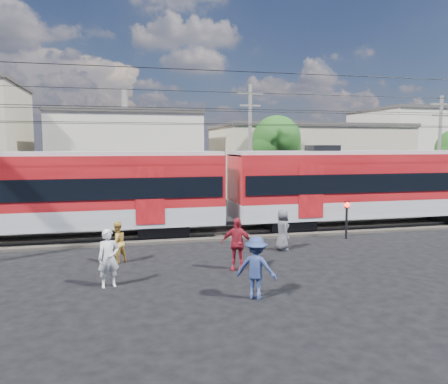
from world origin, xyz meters
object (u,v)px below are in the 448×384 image
at_px(commuter_train, 54,190).
at_px(pedestrian_a, 109,258).
at_px(crossing_signal, 347,213).
at_px(pedestrian_c, 256,268).

height_order(commuter_train, pedestrian_a, commuter_train).
xyz_separation_m(pedestrian_a, crossing_signal, (10.90, 4.76, 0.33)).
bearing_deg(pedestrian_c, pedestrian_a, 5.43).
relative_size(commuter_train, pedestrian_a, 27.20).
bearing_deg(crossing_signal, pedestrian_c, -134.34).
height_order(pedestrian_a, crossing_signal, pedestrian_a).
relative_size(pedestrian_c, crossing_signal, 1.02).
distance_m(pedestrian_a, pedestrian_c, 4.70).
distance_m(pedestrian_c, crossing_signal, 9.58).
bearing_deg(crossing_signal, commuter_train, 169.15).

